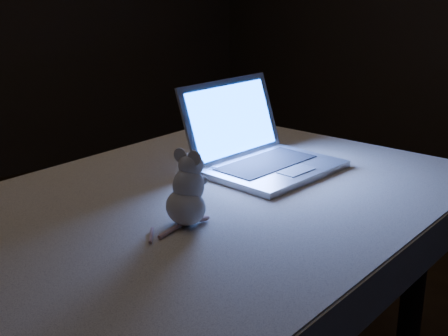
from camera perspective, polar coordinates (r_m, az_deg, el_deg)
table at (r=1.87m, az=-2.65°, el=-15.59°), size 1.76×1.35×0.84m
tablecloth at (r=1.66m, az=-2.05°, el=-5.66°), size 1.90×1.48×0.12m
laptop at (r=1.88m, az=4.98°, el=3.73°), size 0.47×0.43×0.28m
plush_mouse at (r=1.49m, az=-3.71°, el=-1.96°), size 0.17×0.17×0.19m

